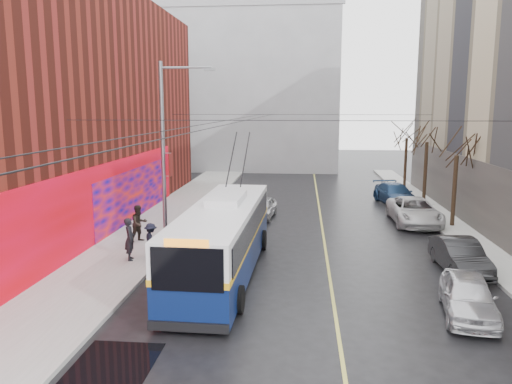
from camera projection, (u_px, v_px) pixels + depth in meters
ground at (288, 355)px, 14.07m from camera, size 140.00×140.00×0.00m
sidewalk_left at (145, 237)px, 26.58m from camera, size 4.00×60.00×0.15m
sidewalk_right at (475, 245)px, 24.99m from camera, size 2.00×60.00×0.15m
lane_line at (323, 233)px, 27.67m from camera, size 0.12×50.00×0.01m
building_left at (14, 106)px, 28.12m from camera, size 12.11×36.00×14.00m
building_far at (249, 89)px, 57.27m from camera, size 20.50×12.10×18.00m
streetlight_pole at (166, 151)px, 23.64m from camera, size 2.65×0.60×9.00m
catenary_wires at (252, 119)px, 27.75m from camera, size 18.00×60.00×0.22m
tree_near at (458, 142)px, 28.10m from camera, size 3.20×3.20×6.40m
tree_mid at (428, 131)px, 34.92m from camera, size 3.20×3.20×6.68m
tree_far at (407, 129)px, 41.81m from camera, size 3.20×3.20×6.57m
puddle at (113, 365)px, 13.48m from camera, size 2.18×2.74×0.01m
pigeons_flying at (226, 97)px, 23.29m from camera, size 3.40×3.89×0.95m
trolleybus at (223, 238)px, 20.60m from camera, size 3.01×11.99×5.65m
parked_car_a at (468, 296)px, 16.60m from camera, size 2.27×4.27×1.38m
parked_car_b at (460, 256)px, 21.06m from camera, size 1.66×4.31×1.40m
parked_car_c at (414, 211)px, 29.79m from camera, size 2.64×5.59×1.54m
parked_car_d at (395, 194)px, 35.78m from camera, size 2.93×5.38×1.48m
following_car at (262, 207)px, 31.42m from camera, size 1.98×4.04×1.32m
pedestrian_a at (130, 239)px, 22.18m from camera, size 0.65×0.80×1.91m
pedestrian_b at (139, 223)px, 25.25m from camera, size 1.12×1.16×1.88m
pedestrian_c at (151, 240)px, 22.65m from camera, size 1.03×1.17×1.57m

